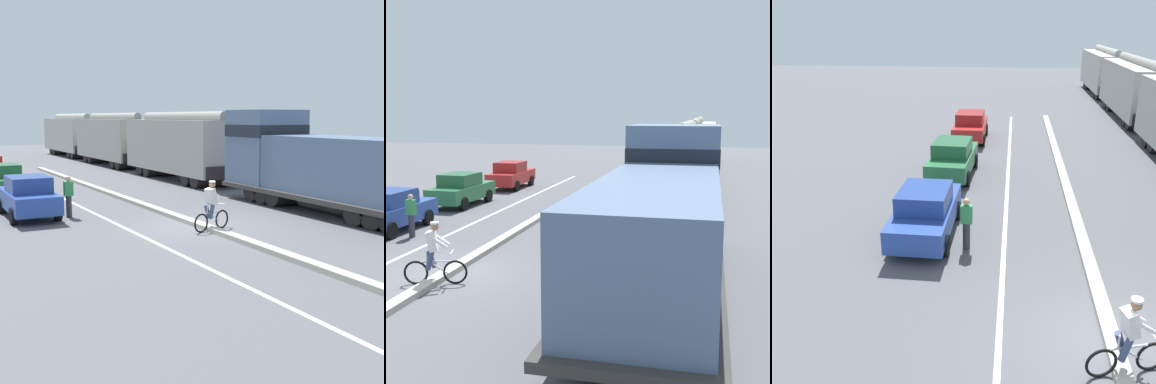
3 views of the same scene
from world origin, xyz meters
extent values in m
plane|color=#56565B|center=(0.00, 0.00, 0.00)|extent=(120.00, 120.00, 0.00)
cube|color=#B2AD9E|center=(0.00, 6.00, 0.08)|extent=(0.36, 36.00, 0.16)
cube|color=silver|center=(-2.40, 6.00, 0.00)|extent=(0.14, 36.00, 0.01)
cube|color=slate|center=(6.03, -0.87, 1.90)|extent=(2.70, 9.86, 2.40)
cube|color=slate|center=(6.03, 4.13, 2.45)|extent=(2.80, 2.80, 3.50)
cube|color=black|center=(6.03, 4.13, 3.24)|extent=(2.83, 2.83, 0.56)
cube|color=#383533|center=(6.03, -0.27, 0.70)|extent=(3.10, 11.60, 0.20)
cylinder|color=#4C4947|center=(6.03, -0.27, 0.55)|extent=(1.10, 3.00, 1.10)
cylinder|color=black|center=(6.03, 3.72, 0.50)|extent=(2.40, 1.00, 1.00)
cylinder|color=black|center=(6.03, 2.92, 0.50)|extent=(2.40, 1.00, 1.00)
cylinder|color=black|center=(6.03, 2.12, 0.50)|extent=(2.40, 1.00, 1.00)
cylinder|color=black|center=(6.03, -2.66, 0.50)|extent=(2.40, 1.00, 1.00)
cube|color=#9F9D95|center=(6.03, 12.73, 2.15)|extent=(2.90, 10.40, 3.10)
cylinder|color=gray|center=(6.03, 12.73, 3.88)|extent=(0.60, 9.88, 0.60)
cube|color=black|center=(6.03, 17.98, 0.95)|extent=(2.61, 0.10, 0.70)
cube|color=black|center=(6.03, 7.48, 0.95)|extent=(2.61, 0.10, 0.70)
cylinder|color=black|center=(6.03, 16.51, 0.45)|extent=(2.46, 0.90, 0.90)
cylinder|color=black|center=(6.03, 15.41, 0.45)|extent=(2.46, 0.90, 0.90)
cylinder|color=black|center=(6.03, 10.06, 0.45)|extent=(2.46, 0.90, 0.90)
cylinder|color=black|center=(6.03, 8.96, 0.45)|extent=(2.46, 0.90, 0.90)
cube|color=#9F9C94|center=(6.03, 24.33, 2.15)|extent=(2.90, 10.40, 3.10)
cylinder|color=gray|center=(6.03, 24.33, 3.88)|extent=(0.60, 9.88, 0.60)
cube|color=black|center=(6.03, 29.58, 0.95)|extent=(2.61, 0.10, 0.70)
cube|color=black|center=(6.03, 19.08, 0.95)|extent=(2.61, 0.10, 0.70)
cylinder|color=black|center=(6.03, 28.11, 0.45)|extent=(2.46, 0.90, 0.90)
cylinder|color=black|center=(6.03, 27.01, 0.45)|extent=(2.46, 0.90, 0.90)
cylinder|color=black|center=(6.03, 21.66, 0.45)|extent=(2.46, 0.90, 0.90)
cylinder|color=black|center=(6.03, 20.56, 0.45)|extent=(2.46, 0.90, 0.90)
cube|color=#AAA8A0|center=(6.03, 35.93, 2.15)|extent=(2.90, 10.40, 3.10)
cylinder|color=gray|center=(6.03, 35.93, 3.88)|extent=(0.60, 9.88, 0.60)
cube|color=black|center=(6.03, 41.18, 0.95)|extent=(2.61, 0.10, 0.70)
cube|color=black|center=(6.03, 30.68, 0.95)|extent=(2.61, 0.10, 0.70)
cylinder|color=black|center=(6.03, 39.71, 0.45)|extent=(2.46, 0.90, 0.90)
cylinder|color=black|center=(6.03, 38.61, 0.45)|extent=(2.46, 0.90, 0.90)
cylinder|color=black|center=(6.03, 33.26, 0.45)|extent=(2.46, 0.90, 0.90)
cylinder|color=black|center=(6.03, 32.16, 0.45)|extent=(2.46, 0.90, 0.90)
cube|color=#28479E|center=(-4.90, 4.78, 0.67)|extent=(1.74, 4.22, 0.70)
cube|color=navy|center=(-4.90, 4.63, 1.32)|extent=(1.52, 1.91, 0.60)
cube|color=#1E232D|center=(-4.89, 5.63, 1.27)|extent=(1.43, 0.13, 0.51)
cylinder|color=black|center=(-5.69, 6.09, 0.32)|extent=(0.23, 0.64, 0.64)
cylinder|color=black|center=(-4.08, 6.08, 0.32)|extent=(0.23, 0.64, 0.64)
cylinder|color=black|center=(-5.72, 3.49, 0.32)|extent=(0.23, 0.64, 0.64)
cylinder|color=black|center=(-4.10, 3.47, 0.32)|extent=(0.23, 0.64, 0.64)
cube|color=#286B3D|center=(-4.83, 10.73, 0.67)|extent=(1.88, 4.27, 0.70)
cube|color=#225B34|center=(-4.84, 10.58, 1.32)|extent=(1.58, 1.96, 0.60)
cube|color=#1E232D|center=(-4.79, 11.58, 1.27)|extent=(1.43, 0.18, 0.51)
cylinder|color=black|center=(-3.97, 12.00, 0.32)|extent=(0.25, 0.65, 0.64)
cylinder|color=black|center=(-4.08, 9.40, 0.32)|extent=(0.25, 0.65, 0.64)
cylinder|color=black|center=(-3.87, 15.88, 0.32)|extent=(0.22, 0.64, 0.64)
torus|color=black|center=(0.58, -0.67, 0.33)|extent=(0.65, 0.25, 0.66)
torus|color=black|center=(-0.43, -0.97, 0.33)|extent=(0.65, 0.25, 0.66)
cylinder|color=silver|center=(0.08, -0.82, 0.63)|extent=(0.77, 0.27, 0.05)
cylinder|color=silver|center=(0.17, -0.79, 0.45)|extent=(0.47, 0.18, 0.36)
cylinder|color=silver|center=(-0.13, -0.88, 0.78)|extent=(0.04, 0.04, 0.30)
cylinder|color=silver|center=(0.50, -0.69, 0.88)|extent=(0.17, 0.47, 0.04)
cylinder|color=#38476B|center=(-0.07, -0.76, 0.68)|extent=(0.33, 0.22, 0.52)
cylinder|color=#38476B|center=(-0.01, -0.95, 0.68)|extent=(0.29, 0.21, 0.52)
cube|color=white|center=(0.03, -0.83, 1.20)|extent=(0.41, 0.42, 0.57)
sphere|color=#9E7051|center=(0.10, -0.81, 1.59)|extent=(0.22, 0.22, 0.22)
cylinder|color=white|center=(0.10, -0.81, 1.69)|extent=(0.22, 0.22, 0.05)
cylinder|color=white|center=(0.17, -0.62, 1.20)|extent=(0.47, 0.22, 0.36)
cylinder|color=white|center=(0.27, -0.93, 1.20)|extent=(0.47, 0.22, 0.36)
cylinder|color=#33333D|center=(-3.53, 3.97, 0.42)|extent=(0.22, 0.22, 0.85)
cube|color=#338C4C|center=(-3.53, 3.97, 1.13)|extent=(0.34, 0.22, 0.56)
sphere|color=tan|center=(-3.53, 3.97, 1.52)|extent=(0.20, 0.20, 0.20)
camera|label=1|loc=(-9.25, -16.28, 3.88)|focal=50.00mm
camera|label=2|loc=(7.17, -13.39, 4.60)|focal=50.00mm
camera|label=3|loc=(-2.29, -8.03, 6.45)|focal=42.00mm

